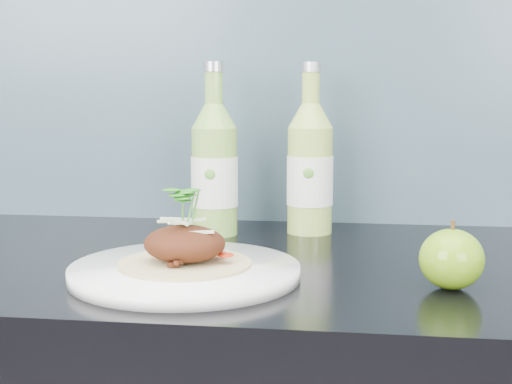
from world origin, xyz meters
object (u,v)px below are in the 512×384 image
(green_apple, at_px, (452,259))
(cider_bottle_right, at_px, (310,169))
(dinner_plate, at_px, (185,271))
(cider_bottle_left, at_px, (214,170))

(green_apple, xyz_separation_m, cider_bottle_right, (-0.18, 0.31, 0.07))
(green_apple, distance_m, cider_bottle_right, 0.37)
(green_apple, bearing_deg, dinner_plate, 178.89)
(dinner_plate, height_order, cider_bottle_right, cider_bottle_right)
(cider_bottle_left, relative_size, cider_bottle_right, 1.00)
(cider_bottle_left, distance_m, cider_bottle_right, 0.15)
(cider_bottle_right, bearing_deg, cider_bottle_left, -166.53)
(dinner_plate, bearing_deg, cider_bottle_right, 66.50)
(dinner_plate, relative_size, cider_bottle_left, 1.35)
(cider_bottle_left, height_order, cider_bottle_right, same)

